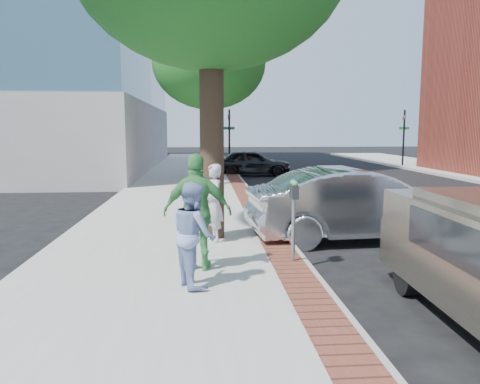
{
  "coord_description": "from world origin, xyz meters",
  "views": [
    {
      "loc": [
        -0.79,
        -8.27,
        2.51
      ],
      "look_at": [
        -0.02,
        1.5,
        1.2
      ],
      "focal_mm": 35.0,
      "sensor_mm": 36.0,
      "label": 1
    }
  ],
  "objects": [
    {
      "name": "parking_meter",
      "position": [
        0.81,
        -0.16,
        1.21
      ],
      "size": [
        0.12,
        0.32,
        1.47
      ],
      "color": "gray",
      "rests_on": "sidewalk"
    },
    {
      "name": "person_green",
      "position": [
        -0.9,
        -0.52,
        1.14
      ],
      "size": [
        1.22,
        0.65,
        1.97
      ],
      "primitive_type": "imported",
      "rotation": [
        0.0,
        0.0,
        2.99
      ],
      "color": "#45994D",
      "rests_on": "sidewalk"
    },
    {
      "name": "bg_car",
      "position": [
        1.86,
        17.17,
        0.72
      ],
      "size": [
        4.27,
        1.83,
        1.44
      ],
      "primitive_type": "imported",
      "rotation": [
        0.0,
        0.0,
        1.54
      ],
      "color": "black",
      "rests_on": "ground"
    },
    {
      "name": "office_base",
      "position": [
        -13.0,
        22.0,
        2.0
      ],
      "size": [
        18.2,
        22.2,
        4.0
      ],
      "primitive_type": "cube",
      "color": "gray",
      "rests_on": "ground"
    },
    {
      "name": "curb",
      "position": [
        1.05,
        8.0,
        0.07
      ],
      "size": [
        0.1,
        60.0,
        0.15
      ],
      "primitive_type": "cube",
      "color": "gray",
      "rests_on": "ground"
    },
    {
      "name": "signal_near",
      "position": [
        0.9,
        22.0,
        2.25
      ],
      "size": [
        0.7,
        0.15,
        3.8
      ],
      "color": "black",
      "rests_on": "ground"
    },
    {
      "name": "signal_far",
      "position": [
        12.5,
        22.0,
        2.25
      ],
      "size": [
        0.7,
        0.15,
        3.8
      ],
      "color": "black",
      "rests_on": "ground"
    },
    {
      "name": "sidewalk",
      "position": [
        -1.5,
        8.0,
        0.07
      ],
      "size": [
        5.0,
        60.0,
        0.15
      ],
      "primitive_type": "cube",
      "color": "#9E9991",
      "rests_on": "ground"
    },
    {
      "name": "brick_strip",
      "position": [
        0.7,
        8.0,
        0.15
      ],
      "size": [
        0.6,
        60.0,
        0.01
      ],
      "primitive_type": "cube",
      "color": "brown",
      "rests_on": "sidewalk"
    },
    {
      "name": "sedan_silver",
      "position": [
        2.73,
        1.98,
        0.83
      ],
      "size": [
        5.14,
        2.15,
        1.65
      ],
      "primitive_type": "imported",
      "rotation": [
        0.0,
        0.0,
        1.65
      ],
      "color": "#B5B6BD",
      "rests_on": "ground"
    },
    {
      "name": "person_officer",
      "position": [
        -0.95,
        -1.33,
        0.95
      ],
      "size": [
        0.84,
        0.94,
        1.59
      ],
      "primitive_type": "imported",
      "rotation": [
        0.0,
        0.0,
        1.94
      ],
      "color": "#7E95C2",
      "rests_on": "sidewalk"
    },
    {
      "name": "tree_far",
      "position": [
        -0.5,
        12.0,
        5.3
      ],
      "size": [
        4.8,
        4.8,
        7.14
      ],
      "color": "black",
      "rests_on": "sidewalk"
    },
    {
      "name": "ground",
      "position": [
        0.0,
        0.0,
        0.0
      ],
      "size": [
        120.0,
        120.0,
        0.0
      ],
      "primitive_type": "plane",
      "color": "black",
      "rests_on": "ground"
    },
    {
      "name": "person_gray",
      "position": [
        -0.58,
        1.49,
        0.97
      ],
      "size": [
        0.54,
        0.68,
        1.65
      ],
      "primitive_type": "imported",
      "rotation": [
        0.0,
        0.0,
        -1.31
      ],
      "color": "#B4B4B9",
      "rests_on": "sidewalk"
    }
  ]
}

